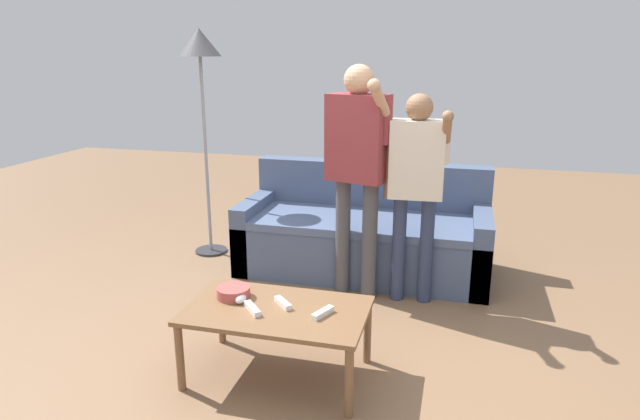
{
  "coord_description": "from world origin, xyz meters",
  "views": [
    {
      "loc": [
        0.84,
        -2.8,
        1.73
      ],
      "look_at": [
        0.02,
        0.31,
        0.8
      ],
      "focal_mm": 30.95,
      "sensor_mm": 36.0,
      "label": 1
    }
  ],
  "objects_px": {
    "snack_bowl": "(233,292)",
    "player_right": "(416,175)",
    "couch": "(365,235)",
    "player_center": "(357,156)",
    "game_remote_nunchuk": "(241,299)",
    "floor_lamp": "(200,60)",
    "game_remote_wand_far": "(283,303)",
    "game_remote_wand_near": "(252,309)",
    "coffee_table": "(277,317)",
    "game_remote_wand_spare": "(323,313)"
  },
  "relations": [
    {
      "from": "snack_bowl",
      "to": "player_right",
      "type": "xyz_separation_m",
      "value": [
        0.89,
        1.08,
        0.49
      ]
    },
    {
      "from": "couch",
      "to": "player_center",
      "type": "relative_size",
      "value": 1.19
    },
    {
      "from": "game_remote_nunchuk",
      "to": "floor_lamp",
      "type": "height_order",
      "value": "floor_lamp"
    },
    {
      "from": "game_remote_wand_far",
      "to": "player_right",
      "type": "bearing_deg",
      "value": 62.16
    },
    {
      "from": "game_remote_nunchuk",
      "to": "game_remote_wand_near",
      "type": "distance_m",
      "value": 0.13
    },
    {
      "from": "coffee_table",
      "to": "game_remote_wand_far",
      "type": "xyz_separation_m",
      "value": [
        0.02,
        0.04,
        0.06
      ]
    },
    {
      "from": "player_center",
      "to": "game_remote_wand_near",
      "type": "relative_size",
      "value": 11.31
    },
    {
      "from": "coffee_table",
      "to": "player_right",
      "type": "height_order",
      "value": "player_right"
    },
    {
      "from": "snack_bowl",
      "to": "game_remote_wand_far",
      "type": "relative_size",
      "value": 1.43
    },
    {
      "from": "game_remote_wand_far",
      "to": "snack_bowl",
      "type": "bearing_deg",
      "value": 174.06
    },
    {
      "from": "couch",
      "to": "game_remote_wand_far",
      "type": "height_order",
      "value": "couch"
    },
    {
      "from": "player_center",
      "to": "game_remote_wand_spare",
      "type": "distance_m",
      "value": 1.32
    },
    {
      "from": "couch",
      "to": "game_remote_wand_far",
      "type": "distance_m",
      "value": 1.64
    },
    {
      "from": "player_right",
      "to": "game_remote_wand_far",
      "type": "height_order",
      "value": "player_right"
    },
    {
      "from": "snack_bowl",
      "to": "player_center",
      "type": "height_order",
      "value": "player_center"
    },
    {
      "from": "couch",
      "to": "player_center",
      "type": "bearing_deg",
      "value": -87.02
    },
    {
      "from": "floor_lamp",
      "to": "snack_bowl",
      "type": "bearing_deg",
      "value": -60.24
    },
    {
      "from": "snack_bowl",
      "to": "game_remote_wand_spare",
      "type": "bearing_deg",
      "value": -9.5
    },
    {
      "from": "coffee_table",
      "to": "floor_lamp",
      "type": "distance_m",
      "value": 2.47
    },
    {
      "from": "couch",
      "to": "game_remote_wand_near",
      "type": "xyz_separation_m",
      "value": [
        -0.29,
        -1.74,
        0.13
      ]
    },
    {
      "from": "couch",
      "to": "player_right",
      "type": "xyz_separation_m",
      "value": [
        0.43,
        -0.51,
        0.63
      ]
    },
    {
      "from": "game_remote_nunchuk",
      "to": "game_remote_wand_far",
      "type": "distance_m",
      "value": 0.24
    },
    {
      "from": "player_right",
      "to": "snack_bowl",
      "type": "bearing_deg",
      "value": -129.35
    },
    {
      "from": "game_remote_wand_spare",
      "to": "snack_bowl",
      "type": "bearing_deg",
      "value": 170.5
    },
    {
      "from": "floor_lamp",
      "to": "player_right",
      "type": "height_order",
      "value": "floor_lamp"
    },
    {
      "from": "player_right",
      "to": "player_center",
      "type": "height_order",
      "value": "player_center"
    },
    {
      "from": "floor_lamp",
      "to": "game_remote_wand_near",
      "type": "relative_size",
      "value": 13.09
    },
    {
      "from": "coffee_table",
      "to": "snack_bowl",
      "type": "height_order",
      "value": "snack_bowl"
    },
    {
      "from": "game_remote_wand_far",
      "to": "couch",
      "type": "bearing_deg",
      "value": 84.49
    },
    {
      "from": "floor_lamp",
      "to": "game_remote_wand_far",
      "type": "bearing_deg",
      "value": -53.46
    },
    {
      "from": "couch",
      "to": "game_remote_nunchuk",
      "type": "bearing_deg",
      "value": -103.32
    },
    {
      "from": "player_center",
      "to": "snack_bowl",
      "type": "bearing_deg",
      "value": -114.21
    },
    {
      "from": "snack_bowl",
      "to": "game_remote_nunchuk",
      "type": "relative_size",
      "value": 2.1
    },
    {
      "from": "player_center",
      "to": "game_remote_wand_spare",
      "type": "height_order",
      "value": "player_center"
    },
    {
      "from": "game_remote_wand_near",
      "to": "game_remote_nunchuk",
      "type": "bearing_deg",
      "value": 140.72
    },
    {
      "from": "game_remote_nunchuk",
      "to": "game_remote_wand_spare",
      "type": "relative_size",
      "value": 0.58
    },
    {
      "from": "floor_lamp",
      "to": "player_center",
      "type": "xyz_separation_m",
      "value": [
        1.42,
        -0.56,
        -0.62
      ]
    },
    {
      "from": "couch",
      "to": "coffee_table",
      "type": "xyz_separation_m",
      "value": [
        -0.18,
        -1.67,
        0.07
      ]
    },
    {
      "from": "snack_bowl",
      "to": "game_remote_wand_spare",
      "type": "relative_size",
      "value": 1.21
    },
    {
      "from": "coffee_table",
      "to": "player_right",
      "type": "distance_m",
      "value": 1.43
    },
    {
      "from": "coffee_table",
      "to": "snack_bowl",
      "type": "relative_size",
      "value": 5.23
    },
    {
      "from": "game_remote_wand_spare",
      "to": "game_remote_wand_far",
      "type": "bearing_deg",
      "value": 166.11
    },
    {
      "from": "snack_bowl",
      "to": "game_remote_wand_far",
      "type": "bearing_deg",
      "value": -5.94
    },
    {
      "from": "coffee_table",
      "to": "game_remote_nunchuk",
      "type": "xyz_separation_m",
      "value": [
        -0.21,
        0.02,
        0.07
      ]
    },
    {
      "from": "floor_lamp",
      "to": "game_remote_wand_spare",
      "type": "relative_size",
      "value": 12.5
    },
    {
      "from": "coffee_table",
      "to": "game_remote_wand_spare",
      "type": "xyz_separation_m",
      "value": [
        0.26,
        -0.02,
        0.06
      ]
    },
    {
      "from": "game_remote_nunchuk",
      "to": "game_remote_wand_far",
      "type": "xyz_separation_m",
      "value": [
        0.23,
        0.02,
        -0.01
      ]
    },
    {
      "from": "coffee_table",
      "to": "game_remote_wand_spare",
      "type": "relative_size",
      "value": 6.34
    },
    {
      "from": "player_right",
      "to": "game_remote_wand_near",
      "type": "distance_m",
      "value": 1.51
    },
    {
      "from": "player_right",
      "to": "game_remote_wand_spare",
      "type": "distance_m",
      "value": 1.33
    }
  ]
}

